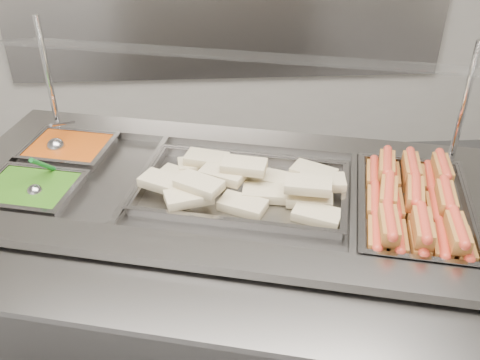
{
  "coord_description": "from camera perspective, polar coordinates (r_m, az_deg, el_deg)",
  "views": [
    {
      "loc": [
        -0.13,
        -1.15,
        2.06
      ],
      "look_at": [
        -0.03,
        0.49,
        1.0
      ],
      "focal_mm": 40.0,
      "sensor_mm": 36.0,
      "label": 1
    }
  ],
  "objects": [
    {
      "name": "tray_rail",
      "position": [
        1.59,
        -5.77,
        -12.9
      ],
      "size": [
        1.96,
        0.85,
        0.06
      ],
      "color": "gray",
      "rests_on": "steam_counter"
    },
    {
      "name": "pan_wraps",
      "position": [
        1.98,
        0.31,
        -1.32
      ],
      "size": [
        0.82,
        0.6,
        0.08
      ],
      "color": "gray",
      "rests_on": "steam_counter"
    },
    {
      "name": "hotdogs_in_buns",
      "position": [
        1.95,
        17.89,
        -2.31
      ],
      "size": [
        0.42,
        0.62,
        0.13
      ],
      "color": "#96621F",
      "rests_on": "pan_hotdogs"
    },
    {
      "name": "pan_hotdogs",
      "position": [
        1.99,
        17.94,
        -3.49
      ],
      "size": [
        0.5,
        0.67,
        0.11
      ],
      "color": "gray",
      "rests_on": "steam_counter"
    },
    {
      "name": "sneeze_guard",
      "position": [
        2.0,
        -0.27,
        12.78
      ],
      "size": [
        1.81,
        0.74,
        0.48
      ],
      "color": "silver",
      "rests_on": "steam_counter"
    },
    {
      "name": "pan_beans",
      "position": [
        2.35,
        -17.66,
        2.53
      ],
      "size": [
        0.38,
        0.33,
        0.11
      ],
      "color": "gray",
      "rests_on": "steam_counter"
    },
    {
      "name": "steam_counter",
      "position": [
        2.28,
        -1.36,
        -10.73
      ],
      "size": [
        2.2,
        1.37,
        0.98
      ],
      "color": "slate",
      "rests_on": "ground"
    },
    {
      "name": "tortilla_wraps",
      "position": [
        1.95,
        1.03,
        -0.36
      ],
      "size": [
        0.76,
        0.48,
        0.11
      ],
      "color": "tan",
      "rests_on": "pan_wraps"
    },
    {
      "name": "serving_spoon",
      "position": [
        2.07,
        -20.87,
        -0.71
      ],
      "size": [
        0.08,
        0.18,
        0.16
      ],
      "color": "#B1B1B6",
      "rests_on": "pan_peas"
    },
    {
      "name": "pan_peas",
      "position": [
        2.12,
        -21.28,
        -1.75
      ],
      "size": [
        0.38,
        0.33,
        0.11
      ],
      "color": "gray",
      "rests_on": "steam_counter"
    },
    {
      "name": "ladle",
      "position": [
        2.33,
        -18.98,
        3.51
      ],
      "size": [
        0.09,
        0.21,
        0.15
      ],
      "color": "#B1B1B6",
      "rests_on": "pan_beans"
    }
  ]
}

